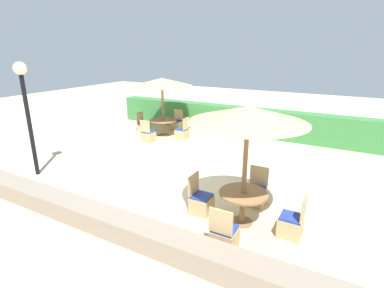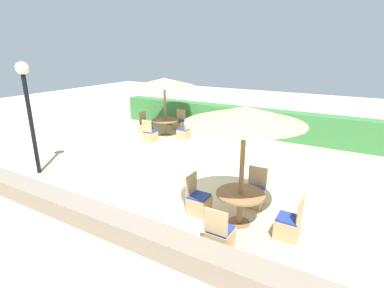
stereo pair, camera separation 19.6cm
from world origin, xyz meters
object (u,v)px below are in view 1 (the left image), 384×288
object	(u,v)px
parasol_front_right	(248,115)
patio_chair_front_right_east	(292,224)
patio_chair_back_left_west	(144,127)
patio_chair_back_left_north	(176,124)
patio_chair_front_right_west	(201,202)
patio_chair_front_right_north	(256,194)
patio_chair_back_left_east	(182,133)
round_table_front_right	(243,199)
patio_chair_back_left_south	(148,135)
parasol_back_left	(162,82)
round_table_back_left	(163,123)
lamp_post	(25,97)
patio_chair_front_right_south	(224,237)

from	to	relation	value
parasol_front_right	patio_chair_front_right_east	world-z (taller)	parasol_front_right
patio_chair_back_left_west	patio_chair_back_left_north	distance (m)	1.55
patio_chair_front_right_west	patio_chair_front_right_north	xyz separation A→B (m)	(1.00, 1.00, 0.00)
patio_chair_front_right_west	patio_chair_back_left_north	distance (m)	7.51
patio_chair_back_left_east	round_table_front_right	bearing A→B (deg)	-137.73
patio_chair_front_right_north	patio_chair_back_left_east	bearing A→B (deg)	-41.53
patio_chair_front_right_north	patio_chair_back_left_south	xyz separation A→B (m)	(-5.44, 2.90, 0.00)
patio_chair_front_right_west	parasol_back_left	xyz separation A→B (m)	(-4.41, 4.97, 2.05)
patio_chair_front_right_north	round_table_back_left	distance (m)	6.71
patio_chair_front_right_east	patio_chair_back_left_east	distance (m)	7.28
patio_chair_front_right_east	patio_chair_back_left_north	world-z (taller)	same
patio_chair_front_right_west	patio_chair_back_left_south	distance (m)	5.91
patio_chair_front_right_north	patio_chair_back_left_west	distance (m)	7.55
lamp_post	patio_chair_back_left_west	bearing A→B (deg)	90.77
patio_chair_back_left_south	patio_chair_front_right_north	bearing A→B (deg)	-28.12
lamp_post	patio_chair_back_left_west	world-z (taller)	lamp_post
patio_chair_front_right_north	patio_chair_back_left_north	bearing A→B (deg)	-43.09
round_table_front_right	patio_chair_front_right_north	distance (m)	0.99
parasol_front_right	patio_chair_back_left_north	xyz separation A→B (m)	(-5.42, 6.01, -2.16)
patio_chair_front_right_north	parasol_back_left	size ratio (longest dim) A/B	0.36
patio_chair_front_right_north	patio_chair_front_right_south	bearing A→B (deg)	90.08
lamp_post	round_table_front_right	distance (m)	6.64
patio_chair_front_right_south	patio_chair_back_left_north	distance (m)	8.88
patio_chair_back_left_south	patio_chair_back_left_north	bearing A→B (deg)	89.60
patio_chair_front_right_west	parasol_back_left	bearing A→B (deg)	-138.39
round_table_back_left	patio_chair_back_left_east	size ratio (longest dim) A/B	1.25
round_table_front_right	patio_chair_back_left_west	size ratio (longest dim) A/B	1.13
parasol_back_left	round_table_back_left	world-z (taller)	parasol_back_left
patio_chair_front_right_east	parasol_back_left	xyz separation A→B (m)	(-6.44, 4.88, 2.05)
parasol_front_right	patio_chair_back_left_west	size ratio (longest dim) A/B	2.79
parasol_front_right	round_table_front_right	bearing A→B (deg)	90.00
round_table_front_right	patio_chair_back_left_south	size ratio (longest dim) A/B	1.13
patio_chair_front_right_north	patio_chair_front_right_east	bearing A→B (deg)	138.52
parasol_back_left	patio_chair_back_left_north	world-z (taller)	parasol_back_left
round_table_front_right	round_table_back_left	bearing A→B (deg)	137.72
patio_chair_back_left_south	parasol_front_right	bearing A→B (deg)	-35.31
round_table_back_left	patio_chair_front_right_east	bearing A→B (deg)	-37.18
parasol_front_right	patio_chair_back_left_south	bearing A→B (deg)	144.69
lamp_post	parasol_back_left	bearing A→B (deg)	79.71
parasol_front_right	patio_chair_front_right_east	bearing A→B (deg)	1.54
patio_chair_front_right_south	parasol_back_left	world-z (taller)	parasol_back_left
patio_chair_back_left_south	patio_chair_back_left_east	bearing A→B (deg)	44.60
parasol_back_left	round_table_front_right	bearing A→B (deg)	-42.28
patio_chair_back_left_north	patio_chair_back_left_south	world-z (taller)	same
patio_chair_back_left_west	patio_chair_front_right_west	bearing A→B (deg)	47.99
patio_chair_front_right_west	patio_chair_front_right_north	size ratio (longest dim) A/B	1.00
round_table_front_right	patio_chair_front_right_south	size ratio (longest dim) A/B	1.13
lamp_post	patio_chair_back_left_south	size ratio (longest dim) A/B	3.57
patio_chair_front_right_south	round_table_front_right	bearing A→B (deg)	90.30
lamp_post	patio_chair_back_left_south	xyz separation A→B (m)	(0.95, 4.32, -2.09)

